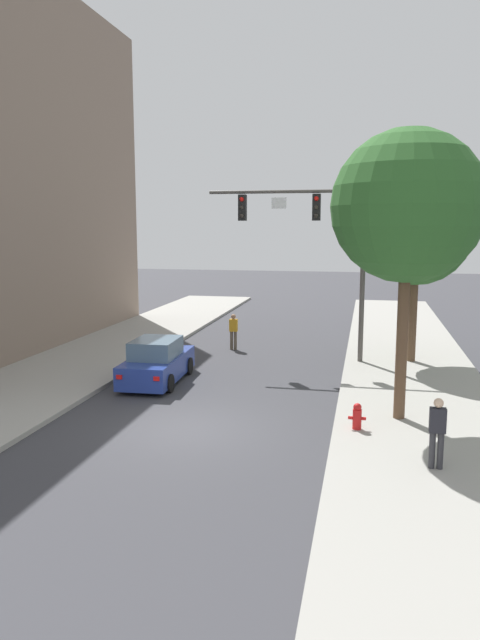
{
  "coord_description": "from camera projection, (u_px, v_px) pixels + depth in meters",
  "views": [
    {
      "loc": [
        4.79,
        -15.41,
        5.57
      ],
      "look_at": [
        0.03,
        6.96,
        2.0
      ],
      "focal_mm": 33.71,
      "sensor_mm": 36.0,
      "label": 1
    }
  ],
  "objects": [
    {
      "name": "street_tree_nearest",
      "position": [
        408.0,
        207.0,
        16.27
      ],
      "size": [
        4.18,
        4.18,
        8.05
      ],
      "color": "brown",
      "rests_on": "sidewalk_right"
    },
    {
      "name": "ground_plane",
      "position": [
        187.0,
        428.0,
        16.73
      ],
      "size": [
        120.0,
        120.0,
        0.0
      ],
      "primitive_type": "plane",
      "color": "#38383D"
    },
    {
      "name": "car_lead_blue",
      "position": [
        157.0,
        363.0,
        21.6
      ],
      "size": [
        1.96,
        4.3,
        1.6
      ],
      "color": "navy",
      "rests_on": "ground"
    },
    {
      "name": "pedestrian_crossing_road",
      "position": [
        233.0,
        330.0,
        27.28
      ],
      "size": [
        0.36,
        0.22,
        1.64
      ],
      "color": "brown",
      "rests_on": "ground"
    },
    {
      "name": "street_tree_second",
      "position": [
        417.0,
        230.0,
        23.64
      ],
      "size": [
        4.36,
        4.36,
        7.46
      ],
      "color": "brown",
      "rests_on": "sidewalk_right"
    },
    {
      "name": "sidewalk_right",
      "position": [
        430.0,
        443.0,
        15.38
      ],
      "size": [
        5.0,
        60.0,
        0.15
      ],
      "primitive_type": "cube",
      "color": "#99968E",
      "rests_on": "ground"
    },
    {
      "name": "pedestrian_sidewalk_right_walker",
      "position": [
        437.0,
        430.0,
        13.45
      ],
      "size": [
        0.36,
        0.22,
        1.64
      ],
      "color": "#333338",
      "rests_on": "sidewalk_right"
    },
    {
      "name": "traffic_signal_mast",
      "position": [
        318.0,
        232.0,
        23.98
      ],
      "size": [
        6.37,
        0.38,
        7.5
      ],
      "color": "#514C47",
      "rests_on": "sidewalk_right"
    },
    {
      "name": "fire_hydrant",
      "position": [
        357.0,
        416.0,
        16.18
      ],
      "size": [
        0.48,
        0.24,
        0.72
      ],
      "color": "red",
      "rests_on": "sidewalk_right"
    }
  ]
}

